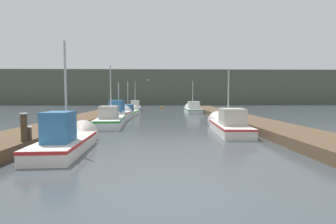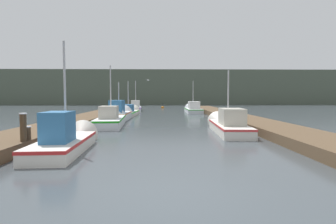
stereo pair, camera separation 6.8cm
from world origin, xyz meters
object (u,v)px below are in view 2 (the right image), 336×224
object	(u,v)px
fishing_boat_4	(129,112)
fishing_boat_6	(136,107)
fishing_boat_1	(226,124)
fishing_boat_5	(193,109)
mooring_piling_1	(28,139)
mooring_piling_2	(128,105)
fishing_boat_3	(119,113)
channel_buoy	(163,107)
fishing_boat_0	(68,139)
fishing_boat_2	(112,119)
seagull_lead	(148,80)
mooring_piling_0	(24,133)

from	to	relation	value
fishing_boat_4	fishing_boat_6	bearing A→B (deg)	93.50
fishing_boat_1	fishing_boat_5	xyz separation A→B (m)	(0.03, 16.91, 0.01)
mooring_piling_1	mooring_piling_2	xyz separation A→B (m)	(-0.11, 28.79, 0.23)
fishing_boat_3	channel_buoy	world-z (taller)	fishing_boat_3
fishing_boat_1	fishing_boat_3	xyz separation A→B (m)	(-7.42, 7.83, 0.09)
fishing_boat_6	mooring_piling_1	size ratio (longest dim) A/B	6.68
fishing_boat_1	channel_buoy	bearing A→B (deg)	100.31
fishing_boat_0	fishing_boat_3	distance (m)	12.94
mooring_piling_1	channel_buoy	distance (m)	33.67
fishing_boat_3	fishing_boat_6	world-z (taller)	fishing_boat_6
fishing_boat_4	fishing_boat_2	bearing A→B (deg)	-87.54
fishing_boat_1	fishing_boat_2	bearing A→B (deg)	158.14
fishing_boat_5	fishing_boat_0	bearing A→B (deg)	-108.10
fishing_boat_1	seagull_lead	distance (m)	15.35
fishing_boat_2	mooring_piling_2	world-z (taller)	fishing_boat_2
fishing_boat_0	mooring_piling_0	bearing A→B (deg)	-156.57
fishing_boat_3	fishing_boat_5	bearing A→B (deg)	51.45
fishing_boat_6	mooring_piling_2	world-z (taller)	fishing_boat_6
mooring_piling_0	mooring_piling_1	size ratio (longest dim) A/B	1.52
fishing_boat_3	mooring_piling_2	world-z (taller)	fishing_boat_3
fishing_boat_3	mooring_piling_1	bearing A→B (deg)	-93.98
fishing_boat_5	fishing_boat_3	bearing A→B (deg)	-129.18
fishing_boat_6	mooring_piling_0	xyz separation A→B (m)	(-1.16, -27.06, 0.30)
mooring_piling_2	fishing_boat_3	bearing A→B (deg)	-85.48
fishing_boat_5	mooring_piling_0	distance (m)	24.21
fishing_boat_4	fishing_boat_5	bearing A→B (deg)	32.31
fishing_boat_0	channel_buoy	bearing A→B (deg)	80.93
fishing_boat_3	mooring_piling_0	world-z (taller)	fishing_boat_3
fishing_boat_0	mooring_piling_1	xyz separation A→B (m)	(-1.29, -0.37, 0.07)
fishing_boat_0	fishing_boat_1	bearing A→B (deg)	32.37
fishing_boat_1	mooring_piling_1	distance (m)	10.13
fishing_boat_4	channel_buoy	bearing A→B (deg)	79.06
fishing_boat_4	mooring_piling_2	world-z (taller)	fishing_boat_4
fishing_boat_3	fishing_boat_5	distance (m)	11.74
fishing_boat_1	seagull_lead	xyz separation A→B (m)	(-5.25, 14.03, 3.34)
fishing_boat_3	fishing_boat_6	size ratio (longest dim) A/B	0.83
mooring_piling_0	mooring_piling_2	bearing A→B (deg)	90.22
fishing_boat_3	fishing_boat_6	xyz separation A→B (m)	(0.05, 13.49, -0.07)
fishing_boat_6	mooring_piling_0	bearing A→B (deg)	-97.22
fishing_boat_1	fishing_boat_3	distance (m)	10.79
fishing_boat_5	channel_buoy	bearing A→B (deg)	108.69
fishing_boat_5	fishing_boat_6	world-z (taller)	fishing_boat_6
channel_buoy	mooring_piling_2	bearing A→B (deg)	-137.98
fishing_boat_0	fishing_boat_2	xyz separation A→B (m)	(0.05, 8.42, 0.00)
fishing_boat_1	fishing_boat_5	world-z (taller)	fishing_boat_5
fishing_boat_4	mooring_piling_2	bearing A→B (deg)	100.14
fishing_boat_3	channel_buoy	xyz separation A→B (m)	(3.79, 20.00, -0.36)
fishing_boat_6	channel_buoy	world-z (taller)	fishing_boat_6
fishing_boat_4	seagull_lead	size ratio (longest dim) A/B	11.55
fishing_boat_4	fishing_boat_6	xyz separation A→B (m)	(-0.16, 8.57, 0.08)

